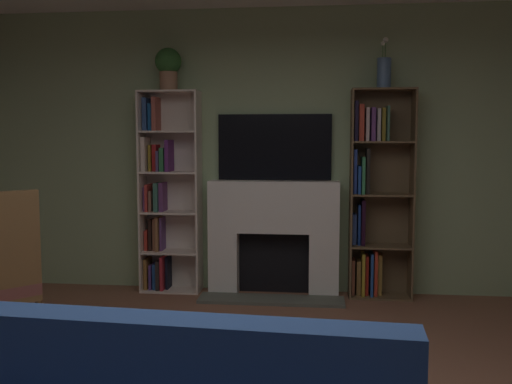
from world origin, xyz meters
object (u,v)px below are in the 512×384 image
Objects in this scene: tv at (275,147)px; potted_plant at (168,66)px; vase_with_flowers at (384,72)px; bookshelf_left at (165,196)px; fireplace at (274,234)px; bookshelf_right at (374,196)px.

tv is 1.28m from potted_plant.
bookshelf_left is at bearing 178.65° from vase_with_flowers.
potted_plant is at bearing -178.80° from fireplace.
bookshelf_left is at bearing -176.28° from tv.
bookshelf_right is 4.21× the size of vase_with_flowers.
tv is at bearing 175.62° from bookshelf_right.
vase_with_flowers is (1.01, -0.12, 0.69)m from tv.
bookshelf_left is (-1.08, 0.03, 0.35)m from fireplace.
vase_with_flowers reaches higher than fireplace.
vase_with_flowers is at bearing -1.18° from fireplace.
bookshelf_left is 4.21× the size of vase_with_flowers.
bookshelf_left is at bearing 142.67° from potted_plant.
vase_with_flowers is (1.01, -0.02, 1.53)m from fireplace.
tv is 1.23m from vase_with_flowers.
bookshelf_left reaches higher than fireplace.
tv is 2.35× the size of vase_with_flowers.
potted_plant reaches higher than bookshelf_right.
potted_plant is at bearing -178.62° from bookshelf_right.
vase_with_flowers is at bearing -1.35° from bookshelf_left.
vase_with_flowers is (0.06, -0.05, 1.15)m from bookshelf_right.
potted_plant reaches higher than tv.
potted_plant is (-1.01, -0.02, 1.61)m from fireplace.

